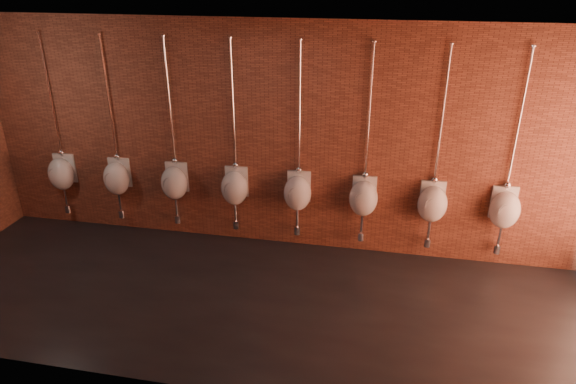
% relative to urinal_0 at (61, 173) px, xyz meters
% --- Properties ---
extents(ground, '(8.50, 8.50, 0.00)m').
position_rel_urinal_0_xyz_m(ground, '(3.29, -1.36, -0.90)').
color(ground, black).
rests_on(ground, ground).
extents(room_shell, '(8.54, 3.04, 3.22)m').
position_rel_urinal_0_xyz_m(room_shell, '(3.29, -1.36, 1.11)').
color(room_shell, black).
rests_on(room_shell, ground).
extents(urinal_0, '(0.42, 0.37, 2.72)m').
position_rel_urinal_0_xyz_m(urinal_0, '(0.00, 0.00, 0.00)').
color(urinal_0, silver).
rests_on(urinal_0, ground).
extents(urinal_1, '(0.42, 0.37, 2.72)m').
position_rel_urinal_0_xyz_m(urinal_1, '(0.91, 0.00, 0.00)').
color(urinal_1, silver).
rests_on(urinal_1, ground).
extents(urinal_2, '(0.42, 0.37, 2.72)m').
position_rel_urinal_0_xyz_m(urinal_2, '(1.83, 0.00, 0.00)').
color(urinal_2, silver).
rests_on(urinal_2, ground).
extents(urinal_3, '(0.42, 0.37, 2.72)m').
position_rel_urinal_0_xyz_m(urinal_3, '(2.74, 0.00, 0.00)').
color(urinal_3, silver).
rests_on(urinal_3, ground).
extents(urinal_4, '(0.42, 0.37, 2.72)m').
position_rel_urinal_0_xyz_m(urinal_4, '(3.65, 0.00, 0.00)').
color(urinal_4, silver).
rests_on(urinal_4, ground).
extents(urinal_5, '(0.42, 0.37, 2.72)m').
position_rel_urinal_0_xyz_m(urinal_5, '(4.57, 0.00, 0.00)').
color(urinal_5, silver).
rests_on(urinal_5, ground).
extents(urinal_6, '(0.42, 0.37, 2.72)m').
position_rel_urinal_0_xyz_m(urinal_6, '(5.48, 0.00, 0.00)').
color(urinal_6, silver).
rests_on(urinal_6, ground).
extents(urinal_7, '(0.42, 0.37, 2.72)m').
position_rel_urinal_0_xyz_m(urinal_7, '(6.40, 0.00, 0.00)').
color(urinal_7, silver).
rests_on(urinal_7, ground).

